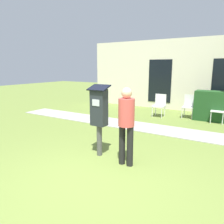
# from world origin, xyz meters

# --- Properties ---
(ground_plane) EXTENTS (40.00, 40.00, 0.00)m
(ground_plane) POSITION_xyz_m (0.00, 0.00, 0.00)
(ground_plane) COLOR olive
(sidewalk) EXTENTS (12.00, 1.10, 0.02)m
(sidewalk) POSITION_xyz_m (0.00, 3.69, 0.01)
(sidewalk) COLOR #A3A099
(sidewalk) RESTS_ON ground
(building_facade) EXTENTS (10.00, 0.26, 3.20)m
(building_facade) POSITION_xyz_m (0.00, 7.33, 1.60)
(building_facade) COLOR beige
(building_facade) RESTS_ON ground
(parking_meter) EXTENTS (0.44, 0.31, 1.59)m
(parking_meter) POSITION_xyz_m (-0.58, 1.01, 1.02)
(parking_meter) COLOR #4C4C4C
(parking_meter) RESTS_ON ground
(person_standing) EXTENTS (0.32, 0.32, 1.58)m
(person_standing) POSITION_xyz_m (0.16, 0.89, 0.93)
(person_standing) COLOR black
(person_standing) RESTS_ON ground
(outdoor_chair_left) EXTENTS (0.44, 0.44, 0.90)m
(outdoor_chair_left) POSITION_xyz_m (-0.78, 5.53, 0.53)
(outdoor_chair_left) COLOR white
(outdoor_chair_left) RESTS_ON ground
(outdoor_chair_middle) EXTENTS (0.44, 0.44, 0.90)m
(outdoor_chair_middle) POSITION_xyz_m (0.28, 5.92, 0.53)
(outdoor_chair_middle) COLOR white
(outdoor_chair_middle) RESTS_ON ground
(outdoor_chair_right) EXTENTS (0.44, 0.44, 0.90)m
(outdoor_chair_right) POSITION_xyz_m (1.34, 5.65, 0.53)
(outdoor_chair_right) COLOR white
(outdoor_chair_right) RESTS_ON ground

